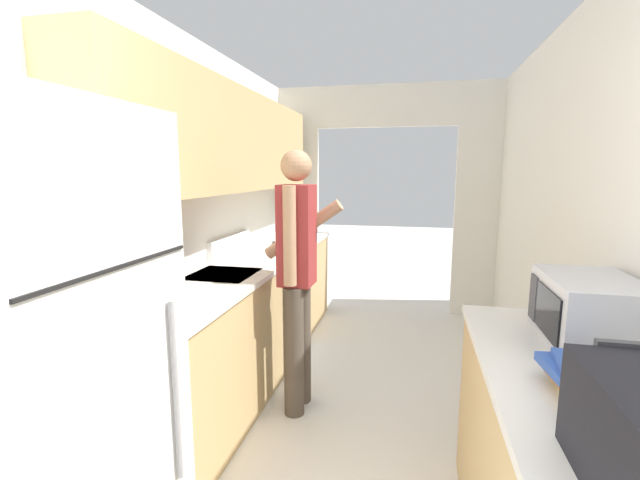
% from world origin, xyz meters
% --- Properties ---
extents(wall_left, '(0.38, 6.79, 2.50)m').
position_xyz_m(wall_left, '(-1.16, 2.05, 1.49)').
color(wall_left, silver).
rests_on(wall_left, ground_plane).
extents(wall_right, '(0.06, 6.79, 2.50)m').
position_xyz_m(wall_right, '(1.24, 1.60, 1.25)').
color(wall_right, silver).
rests_on(wall_right, ground_plane).
extents(wall_far_with_doorway, '(2.81, 0.06, 2.50)m').
position_xyz_m(wall_far_with_doorway, '(0.00, 4.42, 1.43)').
color(wall_far_with_doorway, silver).
rests_on(wall_far_with_doorway, ground_plane).
extents(counter_left, '(0.62, 3.16, 0.90)m').
position_xyz_m(counter_left, '(-0.91, 2.58, 0.45)').
color(counter_left, tan).
rests_on(counter_left, ground_plane).
extents(refrigerator, '(0.70, 0.75, 1.79)m').
position_xyz_m(refrigerator, '(-0.87, 0.70, 0.89)').
color(refrigerator, white).
rests_on(refrigerator, ground_plane).
extents(range_oven, '(0.66, 0.76, 1.04)m').
position_xyz_m(range_oven, '(-0.90, 2.93, 0.45)').
color(range_oven, white).
rests_on(range_oven, ground_plane).
extents(person, '(0.55, 0.38, 1.71)m').
position_xyz_m(person, '(-0.39, 2.18, 0.92)').
color(person, '#4C4238').
rests_on(person, ground_plane).
extents(microwave, '(0.33, 0.48, 0.27)m').
position_xyz_m(microwave, '(1.02, 1.40, 1.03)').
color(microwave, '#B7B7BC').
rests_on(microwave, counter_right).
extents(book_stack, '(0.24, 0.31, 0.11)m').
position_xyz_m(book_stack, '(0.87, 0.94, 0.95)').
color(book_stack, gold).
rests_on(book_stack, counter_right).
extents(knife, '(0.11, 0.33, 0.02)m').
position_xyz_m(knife, '(-0.95, 3.43, 0.90)').
color(knife, '#B7B7BC').
rests_on(knife, counter_left).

